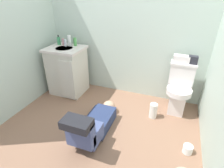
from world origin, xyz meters
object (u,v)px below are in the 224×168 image
Objects in this scene: toiletry_bag at (193,60)px; paper_towel_roll at (153,111)px; soap_dispenser at (59,41)px; bottle_pink at (63,42)px; bottle_white at (69,41)px; toilet at (179,89)px; faucet at (69,42)px; toilet_paper_roll at (188,149)px; vanity_cabinet at (68,70)px; tissue_box at (181,59)px; bottle_green at (75,42)px; bottle_clear at (65,43)px; person_plumber at (94,124)px.

toiletry_bag is 0.55× the size of paper_towel_roll.
soap_dispenser is 0.08m from bottle_pink.
toilet is at bearing -0.61° from bottle_white.
faucet is 2.36m from toilet_paper_roll.
tissue_box is at bearing 5.96° from vanity_cabinet.
bottle_pink is at bearing 157.98° from toilet_paper_roll.
toilet is 0.44m from tissue_box.
toiletry_bag is 2.15m from soap_dispenser.
tissue_box is 1.77× the size of toiletry_bag.
soap_dispenser is 1.51× the size of toilet_paper_roll.
bottle_green is 1.22× the size of toilet_paper_roll.
toilet is at bearing -63.57° from tissue_box.
toiletry_bag reaches higher than toilet_paper_roll.
vanity_cabinet is 3.73× the size of tissue_box.
vanity_cabinet is at bearing 160.31° from toilet_paper_roll.
faucet is 0.57× the size of bottle_white.
bottle_green reaches higher than toilet.
bottle_white is at bearing -9.63° from bottle_pink.
soap_dispenser reaches higher than bottle_green.
bottle_clear is at bearing 108.54° from vanity_cabinet.
tissue_box is at bearing 48.82° from person_plumber.
paper_towel_roll is (-0.30, -0.32, -0.25)m from toilet.
person_plumber is 1.51m from tissue_box.
toilet is 0.51m from paper_towel_roll.
bottle_pink is at bearing 11.00° from soap_dispenser.
tissue_box is at bearing 103.87° from toilet_paper_roll.
paper_towel_roll is (1.45, -0.38, -0.77)m from bottle_green.
toilet is 0.70× the size of person_plumber.
toilet_paper_roll is (2.01, -0.85, -0.86)m from bottle_white.
bottle_white is (-0.88, 0.97, 0.73)m from person_plumber.
bottle_green is (0.30, 0.04, -0.00)m from soap_dispenser.
bottle_white is at bearing 167.50° from paper_towel_roll.
vanity_cabinet is 0.47m from bottle_clear.
bottle_pink is at bearing 129.10° from vanity_cabinet.
soap_dispenser is (-2.05, 0.03, 0.52)m from toilet.
paper_towel_roll is (1.75, -0.35, -0.77)m from soap_dispenser.
vanity_cabinet is (-1.85, -0.10, 0.05)m from toilet.
vanity_cabinet is at bearing -33.10° from soap_dispenser.
person_plumber is 1.48m from bottle_clear.
soap_dispenser is at bearing 138.33° from person_plumber.
tissue_box is (1.81, 0.19, 0.38)m from vanity_cabinet.
person_plumber is (0.90, -0.85, -0.24)m from vanity_cabinet.
person_plumber is (-0.95, -0.95, -0.19)m from toilet.
faucet is at bearing -178.65° from tissue_box.
person_plumber is 1.63m from soap_dispenser.
faucet is (-1.86, 0.05, 0.50)m from toilet.
bottle_pink reaches higher than tissue_box.
bottle_green is at bearing 165.14° from paper_towel_roll.
person_plumber is 6.42× the size of soap_dispenser.
bottle_clear reaches higher than tissue_box.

